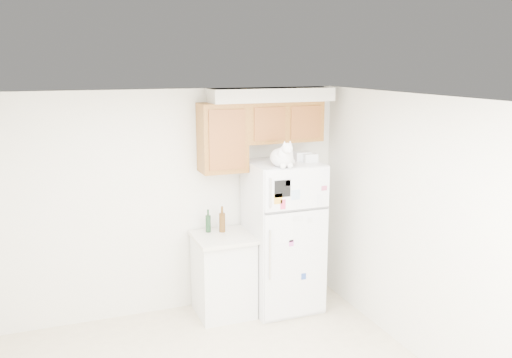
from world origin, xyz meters
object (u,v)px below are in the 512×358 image
storage_box_back (303,156)px  base_counter (223,274)px  refrigerator (283,236)px  storage_box_front (310,158)px  bottle_green (208,221)px  bottle_amber (222,219)px  cat (283,157)px

storage_box_back → base_counter: bearing=-177.6°
refrigerator → storage_box_front: 0.94m
base_counter → bottle_green: 0.62m
storage_box_front → bottle_amber: 1.19m
refrigerator → base_counter: bearing=173.9°
refrigerator → base_counter: size_ratio=1.85×
refrigerator → storage_box_front: size_ratio=11.33×
base_counter → cat: (0.57, -0.32, 1.35)m
base_counter → bottle_amber: bearing=75.7°
cat → storage_box_back: (0.36, 0.27, -0.06)m
refrigerator → storage_box_front: (0.28, -0.08, 0.89)m
refrigerator → cat: (-0.12, -0.25, 0.96)m
storage_box_front → refrigerator: bearing=168.7°
base_counter → cat: 1.50m
cat → base_counter: bearing=150.8°
base_counter → cat: size_ratio=2.18×
refrigerator → bottle_amber: 0.72m
refrigerator → base_counter: refrigerator is taller
bottle_green → storage_box_front: bearing=-16.3°
storage_box_front → bottle_green: 1.33m
storage_box_front → storage_box_back: bearing=117.2°
storage_box_front → bottle_green: (-1.09, 0.32, -0.70)m
storage_box_front → bottle_green: size_ratio=0.58×
cat → bottle_amber: bearing=141.3°
base_counter → bottle_amber: bottle_amber is taller
storage_box_back → storage_box_front: bearing=-61.7°
storage_box_front → bottle_amber: storage_box_front is taller
refrigerator → cat: 1.00m
bottle_amber → storage_box_back: bearing=-10.5°
cat → bottle_amber: (-0.54, 0.43, -0.74)m
base_counter → bottle_green: size_ratio=3.55×
refrigerator → bottle_green: refrigerator is taller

